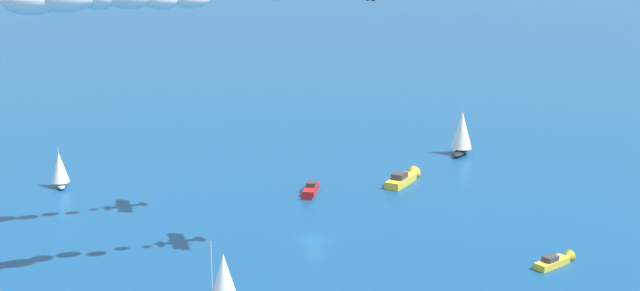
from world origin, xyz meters
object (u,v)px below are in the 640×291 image
(motorboat_ahead, at_px, (310,191))
(sailboat_outer_ring_f, at_px, (462,133))
(motorboat_offshore, at_px, (404,178))
(sailboat_outer_ring_a, at_px, (60,169))
(motorboat_mid_cluster, at_px, (556,261))

(motorboat_ahead, bearing_deg, sailboat_outer_ring_f, 56.52)
(motorboat_offshore, xyz_separation_m, sailboat_outer_ring_f, (8.52, 24.52, 4.07))
(sailboat_outer_ring_a, distance_m, sailboat_outer_ring_f, 84.44)
(sailboat_outer_ring_f, bearing_deg, motorboat_mid_cluster, -71.49)
(sailboat_outer_ring_f, bearing_deg, motorboat_ahead, -123.48)
(sailboat_outer_ring_a, relative_size, sailboat_outer_ring_f, 0.72)
(motorboat_mid_cluster, bearing_deg, sailboat_outer_ring_f, 108.51)
(sailboat_outer_ring_a, height_order, sailboat_outer_ring_f, sailboat_outer_ring_f)
(motorboat_ahead, distance_m, sailboat_outer_ring_a, 47.98)
(motorboat_mid_cluster, bearing_deg, sailboat_outer_ring_a, 171.79)
(motorboat_offshore, bearing_deg, sailboat_outer_ring_f, 70.84)
(sailboat_outer_ring_a, bearing_deg, motorboat_offshore, 18.39)
(motorboat_offshore, bearing_deg, sailboat_outer_ring_a, -161.61)
(motorboat_offshore, height_order, motorboat_ahead, motorboat_offshore)
(motorboat_ahead, height_order, sailboat_outer_ring_f, sailboat_outer_ring_f)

